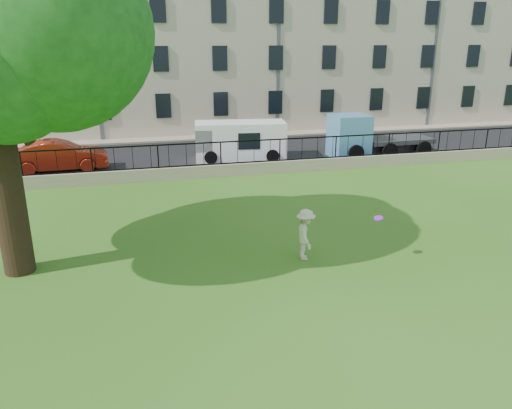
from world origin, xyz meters
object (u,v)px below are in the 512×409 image
object	(u,v)px
man	(305,235)
red_sedan	(59,156)
white_van	(240,141)
frisbee	(378,218)
blue_truck	(379,135)

from	to	relation	value
man	red_sedan	size ratio (longest dim) A/B	0.34
red_sedan	white_van	distance (m)	9.52
man	frisbee	size ratio (longest dim) A/B	5.90
blue_truck	frisbee	bearing A→B (deg)	-117.90
man	red_sedan	bearing A→B (deg)	41.68
red_sedan	blue_truck	world-z (taller)	blue_truck
man	red_sedan	world-z (taller)	man
frisbee	blue_truck	size ratio (longest dim) A/B	0.05
man	blue_truck	xyz separation A→B (m)	(8.90, 12.59, 0.40)
man	frisbee	world-z (taller)	man
frisbee	white_van	size ratio (longest dim) A/B	0.05
white_van	frisbee	bearing A→B (deg)	-78.17
blue_truck	man	bearing A→B (deg)	-125.78
frisbee	red_sedan	bearing A→B (deg)	127.30
red_sedan	white_van	size ratio (longest dim) A/B	0.96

